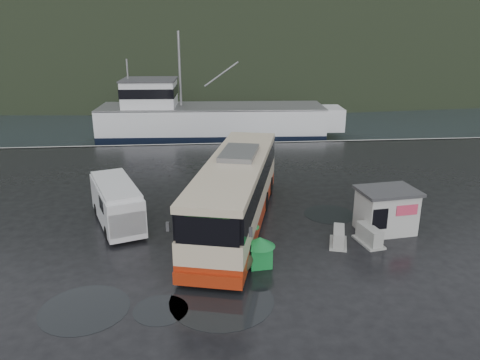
{
  "coord_description": "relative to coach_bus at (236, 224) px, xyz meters",
  "views": [
    {
      "loc": [
        0.37,
        -20.83,
        10.14
      ],
      "look_at": [
        2.64,
        4.43,
        1.7
      ],
      "focal_mm": 35.0,
      "sensor_mm": 36.0,
      "label": 1
    }
  ],
  "objects": [
    {
      "name": "headland",
      "position": [
        7.8,
        247.97,
        0.0
      ],
      "size": [
        780.0,
        540.0,
        570.0
      ],
      "primitive_type": "ellipsoid",
      "color": "black",
      "rests_on": "ground"
    },
    {
      "name": "quay_edge",
      "position": [
        -2.2,
        17.97,
        0.0
      ],
      "size": [
        160.0,
        0.6,
        1.5
      ],
      "primitive_type": "cube",
      "color": "#999993",
      "rests_on": "ground"
    },
    {
      "name": "dome_tent",
      "position": [
        -0.64,
        -4.84,
        0.0
      ],
      "size": [
        2.49,
        3.12,
        1.1
      ],
      "primitive_type": null,
      "rotation": [
        0.0,
        0.0,
        -0.19
      ],
      "color": "#2D2F1C",
      "rests_on": "ground"
    },
    {
      "name": "waste_bin_right",
      "position": [
        0.28,
        -2.38,
        0.0
      ],
      "size": [
        1.16,
        1.16,
        1.31
      ],
      "primitive_type": null,
      "rotation": [
        0.0,
        0.0,
        -0.27
      ],
      "color": "#167F35",
      "rests_on": "ground"
    },
    {
      "name": "harbor_water",
      "position": [
        -2.2,
        107.97,
        0.0
      ],
      "size": [
        300.0,
        180.0,
        0.02
      ],
      "primitive_type": "cube",
      "color": "black",
      "rests_on": "ground"
    },
    {
      "name": "white_van",
      "position": [
        -6.26,
        0.63,
        0.0
      ],
      "size": [
        3.72,
        5.96,
        2.35
      ],
      "primitive_type": null,
      "rotation": [
        0.0,
        0.0,
        0.34
      ],
      "color": "silver",
      "rests_on": "ground"
    },
    {
      "name": "waste_bin_left",
      "position": [
        0.68,
        -4.54,
        0.0
      ],
      "size": [
        1.09,
        1.09,
        1.37
      ],
      "primitive_type": null,
      "rotation": [
        0.0,
        0.0,
        0.11
      ],
      "color": "#167F35",
      "rests_on": "ground"
    },
    {
      "name": "ground",
      "position": [
        -2.2,
        -2.03,
        0.0
      ],
      "size": [
        160.0,
        160.0,
        0.0
      ],
      "primitive_type": "plane",
      "color": "black",
      "rests_on": "ground"
    },
    {
      "name": "coach_bus",
      "position": [
        0.0,
        0.0,
        0.0
      ],
      "size": [
        6.55,
        13.89,
        3.82
      ],
      "primitive_type": null,
      "rotation": [
        0.0,
        0.0,
        -0.25
      ],
      "color": "beige",
      "rests_on": "ground"
    },
    {
      "name": "jersey_barrier_b",
      "position": [
        6.27,
        -2.82,
        0.0
      ],
      "size": [
        1.21,
        1.89,
        0.87
      ],
      "primitive_type": null,
      "rotation": [
        0.0,
        0.0,
        0.2
      ],
      "color": "#999993",
      "rests_on": "ground"
    },
    {
      "name": "jersey_barrier_a",
      "position": [
        4.76,
        -2.8,
        0.0
      ],
      "size": [
        1.24,
        1.79,
        0.81
      ],
      "primitive_type": null,
      "rotation": [
        0.0,
        0.0,
        -0.29
      ],
      "color": "#999993",
      "rests_on": "ground"
    },
    {
      "name": "ticket_kiosk",
      "position": [
        7.58,
        -1.49,
        0.0
      ],
      "size": [
        3.17,
        2.56,
        2.27
      ],
      "primitive_type": null,
      "rotation": [
        0.0,
        0.0,
        0.13
      ],
      "color": "#B8B8B4",
      "rests_on": "ground"
    },
    {
      "name": "puddles",
      "position": [
        -1.55,
        -5.64,
        0.01
      ],
      "size": [
        14.77,
        11.59,
        0.01
      ],
      "color": "black",
      "rests_on": "ground"
    },
    {
      "name": "fishing_trawler",
      "position": [
        -0.41,
        26.2,
        0.0
      ],
      "size": [
        27.92,
        7.41,
        11.06
      ],
      "primitive_type": null,
      "rotation": [
        0.0,
        0.0,
        -0.05
      ],
      "color": "silver",
      "rests_on": "ground"
    }
  ]
}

